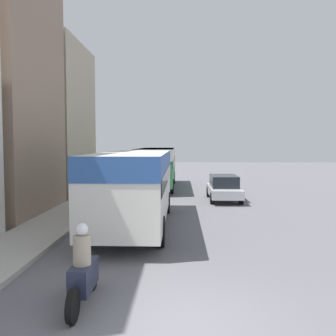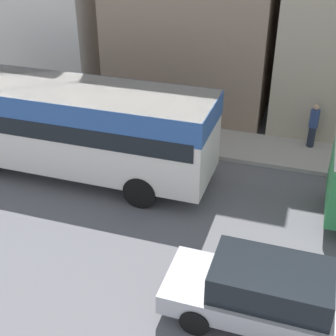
{
  "view_description": "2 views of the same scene",
  "coord_description": "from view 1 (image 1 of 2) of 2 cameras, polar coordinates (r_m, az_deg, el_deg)",
  "views": [
    {
      "loc": [
        0.06,
        -6.65,
        3.33
      ],
      "look_at": [
        -0.73,
        17.13,
        1.76
      ],
      "focal_mm": 40.0,
      "sensor_mm": 36.0,
      "label": 1
    },
    {
      "loc": [
        10.0,
        15.34,
        7.96
      ],
      "look_at": [
        -0.8,
        11.8,
        1.31
      ],
      "focal_mm": 50.0,
      "sensor_mm": 36.0,
      "label": 2
    }
  ],
  "objects": [
    {
      "name": "ground_plane",
      "position": [
        7.44,
        1.3,
        -22.8
      ],
      "size": [
        120.0,
        120.0,
        0.0
      ],
      "primitive_type": "plane",
      "color": "slate"
    },
    {
      "name": "building_far_terrace",
      "position": [
        25.83,
        -19.43,
        6.88
      ],
      "size": [
        6.14,
        6.99,
        9.65
      ],
      "color": "#BCAD93",
      "rests_on": "ground_plane"
    },
    {
      "name": "bus_lead",
      "position": [
        14.94,
        -5.02,
        -1.59
      ],
      "size": [
        2.59,
        9.43,
        2.97
      ],
      "color": "silver",
      "rests_on": "ground_plane"
    },
    {
      "name": "bus_following",
      "position": [
        27.88,
        -1.75,
        0.88
      ],
      "size": [
        2.66,
        10.0,
        2.95
      ],
      "color": "#2D8447",
      "rests_on": "ground_plane"
    },
    {
      "name": "motorcycle_behind_lead",
      "position": [
        8.13,
        -12.81,
        -15.29
      ],
      "size": [
        0.38,
        2.24,
        1.73
      ],
      "color": "#1E2338",
      "rests_on": "ground_plane"
    },
    {
      "name": "car_crossing",
      "position": [
        22.09,
        8.5,
        -2.94
      ],
      "size": [
        1.79,
        4.43,
        1.47
      ],
      "color": "#B7B7BC",
      "rests_on": "ground_plane"
    },
    {
      "name": "pedestrian_near_curb",
      "position": [
        23.07,
        -12.77,
        -2.16
      ],
      "size": [
        0.32,
        0.32,
        1.61
      ],
      "color": "#232838",
      "rests_on": "sidewalk"
    }
  ]
}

